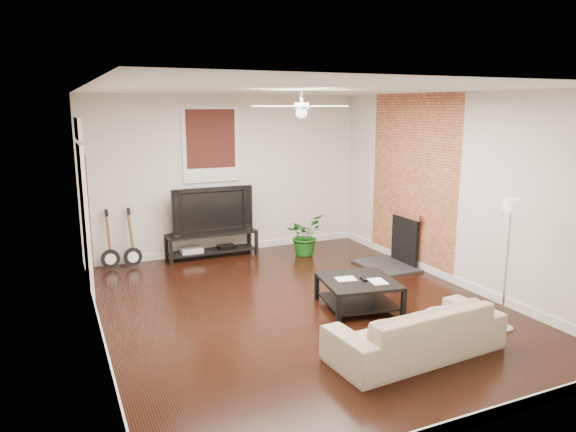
# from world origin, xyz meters

# --- Properties ---
(room) EXTENTS (5.01, 6.01, 2.81)m
(room) POSITION_xyz_m (0.00, 0.00, 1.40)
(room) COLOR black
(room) RESTS_ON ground
(brick_accent) EXTENTS (0.02, 2.20, 2.80)m
(brick_accent) POSITION_xyz_m (2.49, 1.00, 1.40)
(brick_accent) COLOR #AB5837
(brick_accent) RESTS_ON floor
(fireplace) EXTENTS (0.80, 1.10, 0.92)m
(fireplace) POSITION_xyz_m (2.20, 1.00, 0.46)
(fireplace) COLOR black
(fireplace) RESTS_ON floor
(window_back) EXTENTS (1.00, 0.06, 1.30)m
(window_back) POSITION_xyz_m (-0.30, 2.97, 1.95)
(window_back) COLOR #3D1510
(window_back) RESTS_ON wall_back
(door_left) EXTENTS (0.08, 1.00, 2.50)m
(door_left) POSITION_xyz_m (-2.46, 1.90, 1.25)
(door_left) COLOR white
(door_left) RESTS_ON wall_left
(tv_stand) EXTENTS (1.58, 0.42, 0.44)m
(tv_stand) POSITION_xyz_m (-0.39, 2.78, 0.22)
(tv_stand) COLOR black
(tv_stand) RESTS_ON floor
(tv) EXTENTS (1.41, 0.19, 0.81)m
(tv) POSITION_xyz_m (-0.39, 2.80, 0.85)
(tv) COLOR black
(tv) RESTS_ON tv_stand
(coffee_table) EXTENTS (1.06, 1.06, 0.39)m
(coffee_table) POSITION_xyz_m (0.67, -0.35, 0.19)
(coffee_table) COLOR black
(coffee_table) RESTS_ON floor
(sofa) EXTENTS (1.99, 0.89, 0.57)m
(sofa) POSITION_xyz_m (0.52, -1.73, 0.28)
(sofa) COLOR #C1AC90
(sofa) RESTS_ON floor
(floor_lamp) EXTENTS (0.28, 0.28, 1.58)m
(floor_lamp) POSITION_xyz_m (1.87, -1.63, 0.79)
(floor_lamp) COLOR silver
(floor_lamp) RESTS_ON floor
(potted_plant) EXTENTS (0.86, 0.84, 0.73)m
(potted_plant) POSITION_xyz_m (1.15, 2.22, 0.36)
(potted_plant) COLOR #185518
(potted_plant) RESTS_ON floor
(guitar_left) EXTENTS (0.32, 0.24, 0.98)m
(guitar_left) POSITION_xyz_m (-2.10, 2.75, 0.49)
(guitar_left) COLOR black
(guitar_left) RESTS_ON floor
(guitar_right) EXTENTS (0.34, 0.27, 0.98)m
(guitar_right) POSITION_xyz_m (-1.75, 2.72, 0.49)
(guitar_right) COLOR black
(guitar_right) RESTS_ON floor
(ceiling_fan) EXTENTS (1.24, 1.24, 0.32)m
(ceiling_fan) POSITION_xyz_m (0.00, 0.00, 2.60)
(ceiling_fan) COLOR white
(ceiling_fan) RESTS_ON ceiling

